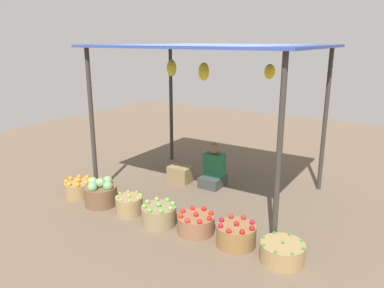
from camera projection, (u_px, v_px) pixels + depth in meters
ground_plane at (209, 191)px, 6.35m from camera, size 14.00×14.00×0.00m
market_stall_structure at (211, 56)px, 5.76m from camera, size 3.38×2.46×2.39m
vendor_person at (214, 169)px, 6.50m from camera, size 0.36×0.44×0.78m
basket_oranges at (79, 188)px, 6.10m from camera, size 0.46×0.46×0.31m
basket_cabbages at (101, 193)px, 5.78m from camera, size 0.50×0.50×0.43m
basket_limes at (129, 205)px, 5.49m from camera, size 0.40×0.40×0.30m
basket_green_apples at (159, 215)px, 5.18m from camera, size 0.48×0.48×0.32m
basket_red_tomatoes at (196, 223)px, 4.96m from camera, size 0.49×0.49×0.29m
basket_red_apples at (236, 235)px, 4.65m from camera, size 0.49×0.49×0.33m
basket_green_chilies at (282, 252)px, 4.32m from camera, size 0.51×0.51×0.26m
wooden_crate_near_vendor at (180, 174)px, 6.71m from camera, size 0.39×0.27×0.28m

